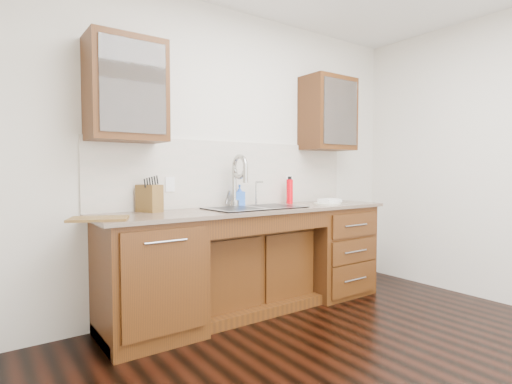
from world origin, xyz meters
TOP-DOWN VIEW (x-y plane):
  - wall_back at (0.00, 1.80)m, footprint 4.00×0.10m
  - base_cabinet_left at (-0.95, 1.44)m, footprint 0.70×0.62m
  - base_cabinet_center at (0.00, 1.53)m, footprint 1.20×0.44m
  - base_cabinet_right at (0.95, 1.44)m, footprint 0.70×0.62m
  - countertop at (0.00, 1.43)m, footprint 2.70×0.65m
  - backsplash at (0.00, 1.74)m, footprint 2.70×0.02m
  - sink at (0.00, 1.41)m, footprint 0.84×0.46m
  - faucet at (-0.07, 1.64)m, footprint 0.04×0.04m
  - filter_tap at (0.18, 1.65)m, footprint 0.02×0.02m
  - upper_cabinet_left at (-1.05, 1.58)m, footprint 0.55×0.34m
  - upper_cabinet_right at (1.05, 1.58)m, footprint 0.55×0.34m
  - outlet_left at (-0.65, 1.73)m, footprint 0.08×0.01m
  - outlet_right at (0.65, 1.73)m, footprint 0.08×0.01m
  - soap_bottle at (-0.01, 1.65)m, footprint 0.12×0.12m
  - water_bottle at (0.57, 1.62)m, footprint 0.08×0.08m
  - plate at (0.79, 1.33)m, footprint 0.34×0.34m
  - dish_towel at (0.87, 1.37)m, footprint 0.22×0.17m
  - knife_block at (-0.87, 1.63)m, footprint 0.18×0.22m
  - cutting_board at (-1.33, 1.32)m, footprint 0.43×0.38m
  - cup_left_a at (-1.17, 1.58)m, footprint 0.16×0.16m
  - cup_left_b at (-0.96, 1.58)m, footprint 0.11×0.11m
  - cup_right_a at (1.00, 1.58)m, footprint 0.15×0.15m
  - cup_right_b at (1.13, 1.58)m, footprint 0.13×0.13m

SIDE VIEW (x-z plane):
  - base_cabinet_center at x=0.00m, z-range 0.00..0.70m
  - base_cabinet_left at x=-0.95m, z-range 0.00..0.88m
  - base_cabinet_right at x=0.95m, z-range 0.00..0.88m
  - sink at x=0.00m, z-range 0.73..0.92m
  - countertop at x=0.00m, z-range 0.88..0.91m
  - plate at x=0.79m, z-range 0.91..0.92m
  - cutting_board at x=-1.33m, z-range 0.91..0.93m
  - dish_towel at x=0.87m, z-range 0.93..0.96m
  - soap_bottle at x=-0.01m, z-range 0.91..1.11m
  - knife_block at x=-0.87m, z-range 0.91..1.12m
  - water_bottle at x=0.57m, z-range 0.91..1.15m
  - filter_tap at x=0.18m, z-range 0.91..1.15m
  - faucet at x=-0.07m, z-range 0.91..1.31m
  - outlet_left at x=-0.65m, z-range 1.06..1.18m
  - outlet_right at x=0.65m, z-range 1.06..1.18m
  - backsplash at x=0.00m, z-range 0.91..1.50m
  - wall_back at x=0.00m, z-range 0.00..2.70m
  - cup_left_b at x=-0.96m, z-range 1.72..1.81m
  - cup_right_a at x=1.00m, z-range 1.72..1.82m
  - cup_right_b at x=1.13m, z-range 1.72..1.82m
  - cup_left_a at x=-1.17m, z-range 1.72..1.83m
  - upper_cabinet_left at x=-1.05m, z-range 1.45..2.20m
  - upper_cabinet_right at x=1.05m, z-range 1.45..2.20m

